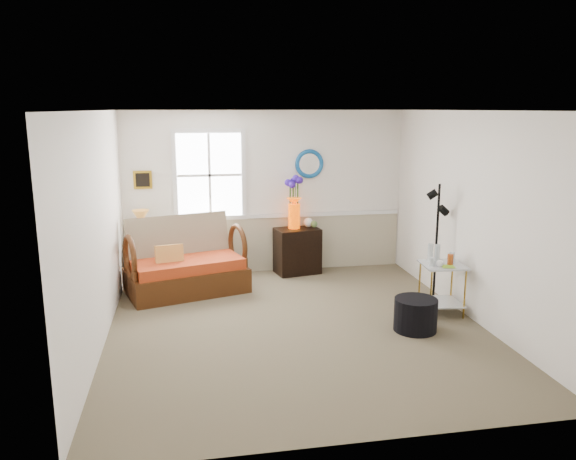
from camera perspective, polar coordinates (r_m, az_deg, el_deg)
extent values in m
cube|color=brown|center=(7.00, 0.83, -9.76)|extent=(4.50, 5.00, 0.01)
cube|color=white|center=(6.49, 0.90, 12.05)|extent=(4.50, 5.00, 0.01)
cube|color=white|center=(9.05, -2.22, 3.84)|extent=(4.50, 0.01, 2.60)
cube|color=white|center=(4.28, 7.43, -5.89)|extent=(4.50, 0.01, 2.60)
cube|color=white|center=(6.57, -18.75, -0.02)|extent=(0.01, 5.00, 2.60)
cube|color=white|center=(7.39, 18.25, 1.32)|extent=(0.01, 5.00, 2.60)
cube|color=tan|center=(9.19, -2.16, -1.43)|extent=(4.46, 0.02, 0.90)
cube|color=white|center=(9.09, -2.17, 1.44)|extent=(4.46, 0.04, 0.06)
cube|color=#B88C21|center=(8.93, -14.54, 4.96)|extent=(0.28, 0.03, 0.28)
torus|color=#115E9A|center=(9.10, 2.17, 6.74)|extent=(0.47, 0.07, 0.47)
imported|color=#5D8242|center=(8.87, -13.50, 0.05)|extent=(0.36, 0.40, 0.29)
cylinder|color=black|center=(6.99, 12.82, -8.38)|extent=(0.55, 0.55, 0.40)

